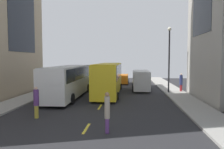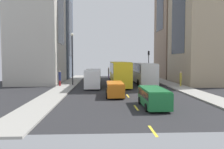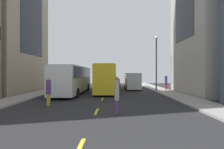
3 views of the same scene
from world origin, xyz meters
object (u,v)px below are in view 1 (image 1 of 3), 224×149
(streetcar_yellow, at_px, (109,76))
(pedestrian_crossing_mid, at_px, (181,82))
(city_bus_white, at_px, (70,79))
(delivery_van_white, at_px, (141,79))
(pedestrian_waiting_curb, at_px, (107,111))
(pedestrian_crossing_near, at_px, (36,101))
(pedestrian_walking_far, at_px, (49,80))
(car_orange_0, at_px, (123,78))
(car_green_1, at_px, (109,76))

(streetcar_yellow, distance_m, pedestrian_crossing_mid, 9.02)
(city_bus_white, bearing_deg, pedestrian_crossing_mid, 19.12)
(city_bus_white, height_order, pedestrian_crossing_mid, city_bus_white)
(streetcar_yellow, bearing_deg, city_bus_white, -147.18)
(streetcar_yellow, height_order, delivery_van_white, streetcar_yellow)
(pedestrian_waiting_curb, xyz_separation_m, pedestrian_crossing_near, (-5.21, 2.79, -0.07))
(streetcar_yellow, bearing_deg, delivery_van_white, 41.01)
(pedestrian_walking_far, bearing_deg, car_orange_0, -62.62)
(pedestrian_walking_far, bearing_deg, city_bus_white, -153.16)
(delivery_van_white, bearing_deg, city_bus_white, -142.90)
(city_bus_white, bearing_deg, car_green_1, 82.57)
(car_orange_0, xyz_separation_m, pedestrian_crossing_mid, (7.47, -9.11, 0.40))
(delivery_van_white, xyz_separation_m, pedestrian_crossing_near, (-7.93, -14.79, -0.35))
(pedestrian_waiting_curb, height_order, pedestrian_walking_far, pedestrian_waiting_curb)
(delivery_van_white, relative_size, pedestrian_walking_far, 2.91)
(car_green_1, bearing_deg, car_orange_0, -62.54)
(car_orange_0, xyz_separation_m, pedestrian_walking_far, (-9.82, -7.81, 0.37))
(car_orange_0, height_order, pedestrian_crossing_near, pedestrian_crossing_near)
(car_green_1, distance_m, pedestrian_waiting_curb, 30.73)
(pedestrian_walking_far, distance_m, pedestrian_crossing_mid, 17.34)
(car_orange_0, distance_m, pedestrian_crossing_mid, 11.79)
(pedestrian_crossing_mid, bearing_deg, delivery_van_white, -166.95)
(streetcar_yellow, xyz_separation_m, car_green_1, (-1.54, 16.45, -1.19))
(pedestrian_crossing_near, bearing_deg, pedestrian_crossing_mid, 53.82)
(city_bus_white, height_order, pedestrian_walking_far, city_bus_white)
(delivery_van_white, relative_size, pedestrian_crossing_mid, 2.81)
(car_green_1, xyz_separation_m, pedestrian_crossing_mid, (10.33, -14.61, 0.37))
(car_orange_0, bearing_deg, car_green_1, 117.46)
(delivery_van_white, distance_m, car_orange_0, 8.00)
(car_green_1, height_order, pedestrian_waiting_curb, pedestrian_waiting_curb)
(delivery_van_white, xyz_separation_m, pedestrian_waiting_curb, (-2.72, -17.58, -0.28))
(delivery_van_white, bearing_deg, car_orange_0, 109.20)
(city_bus_white, xyz_separation_m, car_orange_0, (5.34, 13.56, -1.11))
(streetcar_yellow, relative_size, delivery_van_white, 2.05)
(pedestrian_walking_far, bearing_deg, delivery_van_white, -99.86)
(delivery_van_white, xyz_separation_m, pedestrian_crossing_mid, (4.85, -1.58, -0.21))
(city_bus_white, bearing_deg, pedestrian_crossing_near, -89.80)
(pedestrian_crossing_mid, bearing_deg, pedestrian_walking_far, -153.23)
(delivery_van_white, relative_size, pedestrian_crossing_near, 2.80)
(pedestrian_waiting_curb, bearing_deg, streetcar_yellow, 45.71)
(car_orange_0, height_order, pedestrian_crossing_mid, pedestrian_crossing_mid)
(pedestrian_waiting_curb, bearing_deg, city_bus_white, 65.18)
(streetcar_yellow, relative_size, pedestrian_crossing_mid, 5.74)
(city_bus_white, relative_size, pedestrian_crossing_near, 5.63)
(streetcar_yellow, distance_m, pedestrian_waiting_curb, 14.23)
(pedestrian_walking_far, bearing_deg, pedestrian_waiting_curb, -161.79)
(car_orange_0, relative_size, pedestrian_walking_far, 1.99)
(pedestrian_walking_far, xyz_separation_m, pedestrian_crossing_mid, (17.29, -1.30, 0.03))
(car_orange_0, xyz_separation_m, pedestrian_waiting_curb, (-0.09, -25.11, 0.34))
(car_green_1, relative_size, pedestrian_waiting_curb, 2.09)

